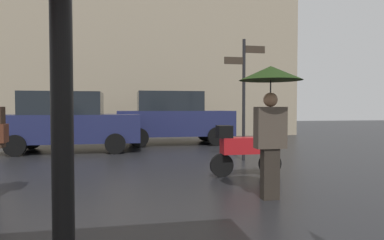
{
  "coord_description": "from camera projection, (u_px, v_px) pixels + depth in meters",
  "views": [
    {
      "loc": [
        -0.23,
        -2.67,
        1.35
      ],
      "look_at": [
        1.19,
        4.49,
        1.09
      ],
      "focal_mm": 32.01,
      "sensor_mm": 36.0,
      "label": 1
    }
  ],
  "objects": [
    {
      "name": "pedestrian_with_umbrella",
      "position": [
        271.0,
        96.0,
        5.02
      ],
      "size": [
        0.93,
        0.93,
        1.97
      ],
      "rotation": [
        0.0,
        0.0,
        4.72
      ],
      "color": "#2A241E",
      "rests_on": "ground"
    },
    {
      "name": "parked_scooter",
      "position": [
        244.0,
        148.0,
        6.76
      ],
      "size": [
        1.47,
        0.32,
        1.23
      ],
      "rotation": [
        0.0,
        0.0,
        0.13
      ],
      "color": "black",
      "rests_on": "ground"
    },
    {
      "name": "parked_car_left",
      "position": [
        69.0,
        121.0,
        10.6
      ],
      "size": [
        4.19,
        1.93,
        1.84
      ],
      "rotation": [
        0.0,
        0.0,
        0.11
      ],
      "color": "#1E234C",
      "rests_on": "ground"
    },
    {
      "name": "parked_car_right",
      "position": [
        173.0,
        118.0,
        12.78
      ],
      "size": [
        4.23,
        1.91,
        1.95
      ],
      "rotation": [
        0.0,
        0.0,
        3.43
      ],
      "color": "#1E234C",
      "rests_on": "ground"
    },
    {
      "name": "street_signpost",
      "position": [
        244.0,
        87.0,
        8.76
      ],
      "size": [
        1.08,
        0.08,
        3.11
      ],
      "color": "black",
      "rests_on": "ground"
    }
  ]
}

